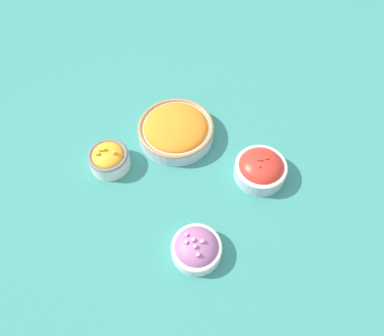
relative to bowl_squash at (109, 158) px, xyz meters
The scene contains 5 objects.
ground_plane 0.23m from the bowl_squash, 141.47° to the right, with size 3.00×3.00×0.00m, color #337F75.
bowl_squash is the anchor object (origin of this frame).
bowl_carrots 0.21m from the bowl_squash, 104.49° to the right, with size 0.22×0.22×0.07m.
bowl_cherry_tomatoes 0.41m from the bowl_squash, 138.42° to the right, with size 0.14×0.14×0.08m.
bowl_red_onion 0.35m from the bowl_squash, behind, with size 0.12×0.12×0.07m.
Camera 1 is at (-0.39, 0.37, 0.87)m, focal length 35.00 mm.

